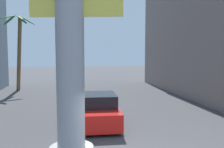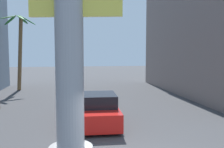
{
  "view_description": "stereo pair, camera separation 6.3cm",
  "coord_description": "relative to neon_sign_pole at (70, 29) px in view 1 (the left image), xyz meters",
  "views": [
    {
      "loc": [
        -1.94,
        -6.82,
        3.6
      ],
      "look_at": [
        0.0,
        4.51,
        2.6
      ],
      "focal_mm": 40.0,
      "sensor_mm": 36.0,
      "label": 1
    },
    {
      "loc": [
        -1.88,
        -6.83,
        3.6
      ],
      "look_at": [
        0.0,
        4.51,
        2.6
      ],
      "focal_mm": 40.0,
      "sensor_mm": 36.0,
      "label": 2
    }
  ],
  "objects": [
    {
      "name": "ground_plane",
      "position": [
        1.91,
        9.26,
        -4.3
      ],
      "size": [
        93.81,
        93.81,
        0.0
      ],
      "primitive_type": "plane",
      "color": "#424244"
    },
    {
      "name": "car_lead",
      "position": [
        1.27,
        4.83,
        -3.59
      ],
      "size": [
        2.33,
        4.83,
        1.56
      ],
      "color": "black",
      "rests_on": "ground"
    },
    {
      "name": "palm_tree_far_left",
      "position": [
        -4.73,
        17.3,
        0.2
      ],
      "size": [
        3.16,
        3.23,
        7.16
      ],
      "color": "brown",
      "rests_on": "ground"
    },
    {
      "name": "neon_sign_pole",
      "position": [
        0.0,
        0.0,
        0.0
      ],
      "size": [
        3.12,
        1.36,
        9.8
      ],
      "color": "#9E9EA3",
      "rests_on": "ground"
    }
  ]
}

